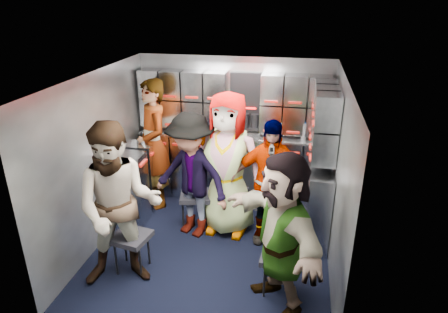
% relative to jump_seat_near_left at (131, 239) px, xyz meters
% --- Properties ---
extents(floor, '(3.00, 3.00, 0.00)m').
position_rel_jump_seat_near_left_xyz_m(floor, '(0.79, 0.62, -0.41)').
color(floor, black).
rests_on(floor, ground).
extents(wall_back, '(2.80, 0.04, 2.10)m').
position_rel_jump_seat_near_left_xyz_m(wall_back, '(0.79, 2.12, 0.64)').
color(wall_back, gray).
rests_on(wall_back, ground).
extents(wall_left, '(0.04, 3.00, 2.10)m').
position_rel_jump_seat_near_left_xyz_m(wall_left, '(-0.61, 0.62, 0.64)').
color(wall_left, gray).
rests_on(wall_left, ground).
extents(wall_right, '(0.04, 3.00, 2.10)m').
position_rel_jump_seat_near_left_xyz_m(wall_right, '(2.19, 0.62, 0.64)').
color(wall_right, gray).
rests_on(wall_right, ground).
extents(ceiling, '(2.80, 3.00, 0.02)m').
position_rel_jump_seat_near_left_xyz_m(ceiling, '(0.79, 0.62, 1.69)').
color(ceiling, silver).
rests_on(ceiling, wall_back).
extents(cart_bank_back, '(2.68, 0.38, 0.99)m').
position_rel_jump_seat_near_left_xyz_m(cart_bank_back, '(0.79, 1.91, 0.09)').
color(cart_bank_back, gray).
rests_on(cart_bank_back, ground).
extents(cart_bank_left, '(0.38, 0.76, 0.99)m').
position_rel_jump_seat_near_left_xyz_m(cart_bank_left, '(-0.40, 1.18, 0.09)').
color(cart_bank_left, gray).
rests_on(cart_bank_left, ground).
extents(counter, '(2.68, 0.42, 0.03)m').
position_rel_jump_seat_near_left_xyz_m(counter, '(0.79, 1.91, 0.61)').
color(counter, silver).
rests_on(counter, cart_bank_back).
extents(locker_bank_back, '(2.68, 0.28, 0.82)m').
position_rel_jump_seat_near_left_xyz_m(locker_bank_back, '(0.79, 1.97, 1.08)').
color(locker_bank_back, gray).
rests_on(locker_bank_back, wall_back).
extents(locker_bank_right, '(0.28, 1.00, 0.82)m').
position_rel_jump_seat_near_left_xyz_m(locker_bank_right, '(2.04, 1.32, 1.08)').
color(locker_bank_right, gray).
rests_on(locker_bank_right, wall_right).
extents(right_cabinet, '(0.28, 1.20, 1.00)m').
position_rel_jump_seat_near_left_xyz_m(right_cabinet, '(2.04, 1.22, 0.09)').
color(right_cabinet, gray).
rests_on(right_cabinet, ground).
extents(coffee_niche, '(0.46, 0.16, 0.84)m').
position_rel_jump_seat_near_left_xyz_m(coffee_niche, '(0.97, 2.03, 1.06)').
color(coffee_niche, black).
rests_on(coffee_niche, wall_back).
extents(red_latch_strip, '(2.60, 0.02, 0.03)m').
position_rel_jump_seat_near_left_xyz_m(red_latch_strip, '(0.79, 1.71, 0.47)').
color(red_latch_strip, '#9D140D').
rests_on(red_latch_strip, cart_bank_back).
extents(jump_seat_near_left, '(0.45, 0.43, 0.46)m').
position_rel_jump_seat_near_left_xyz_m(jump_seat_near_left, '(0.00, 0.00, 0.00)').
color(jump_seat_near_left, black).
rests_on(jump_seat_near_left, ground).
extents(jump_seat_mid_left, '(0.47, 0.45, 0.47)m').
position_rel_jump_seat_near_left_xyz_m(jump_seat_mid_left, '(0.47, 1.04, 0.01)').
color(jump_seat_mid_left, black).
rests_on(jump_seat_mid_left, ground).
extents(jump_seat_center, '(0.48, 0.46, 0.48)m').
position_rel_jump_seat_near_left_xyz_m(jump_seat_center, '(0.90, 1.20, 0.01)').
color(jump_seat_center, black).
rests_on(jump_seat_center, ground).
extents(jump_seat_mid_right, '(0.43, 0.42, 0.41)m').
position_rel_jump_seat_near_left_xyz_m(jump_seat_mid_right, '(1.43, 1.08, -0.04)').
color(jump_seat_mid_right, black).
rests_on(jump_seat_mid_right, ground).
extents(jump_seat_near_right, '(0.41, 0.39, 0.45)m').
position_rel_jump_seat_near_left_xyz_m(jump_seat_near_right, '(1.64, -0.03, -0.01)').
color(jump_seat_near_right, black).
rests_on(jump_seat_near_right, ground).
extents(attendant_standing, '(0.77, 0.81, 1.86)m').
position_rel_jump_seat_near_left_xyz_m(attendant_standing, '(-0.26, 1.52, 0.53)').
color(attendant_standing, black).
rests_on(attendant_standing, ground).
extents(attendant_arc_a, '(1.05, 0.93, 1.82)m').
position_rel_jump_seat_near_left_xyz_m(attendant_arc_a, '(0.00, -0.18, 0.50)').
color(attendant_arc_a, black).
rests_on(attendant_arc_a, ground).
extents(attendant_arc_b, '(1.20, 0.94, 1.63)m').
position_rel_jump_seat_near_left_xyz_m(attendant_arc_b, '(0.47, 0.86, 0.41)').
color(attendant_arc_b, black).
rests_on(attendant_arc_b, ground).
extents(attendant_arc_c, '(0.97, 0.69, 1.86)m').
position_rel_jump_seat_near_left_xyz_m(attendant_arc_c, '(0.90, 1.02, 0.53)').
color(attendant_arc_c, black).
rests_on(attendant_arc_c, ground).
extents(attendant_arc_d, '(0.94, 0.39, 1.60)m').
position_rel_jump_seat_near_left_xyz_m(attendant_arc_d, '(1.43, 0.90, 0.39)').
color(attendant_arc_d, black).
rests_on(attendant_arc_d, ground).
extents(attendant_arc_e, '(1.28, 1.54, 1.65)m').
position_rel_jump_seat_near_left_xyz_m(attendant_arc_e, '(1.64, -0.21, 0.42)').
color(attendant_arc_e, black).
rests_on(attendant_arc_e, ground).
extents(bottle_left, '(0.06, 0.06, 0.23)m').
position_rel_jump_seat_near_left_xyz_m(bottle_left, '(0.20, 1.86, 0.74)').
color(bottle_left, white).
rests_on(bottle_left, counter).
extents(bottle_mid, '(0.06, 0.06, 0.24)m').
position_rel_jump_seat_near_left_xyz_m(bottle_mid, '(0.70, 1.86, 0.74)').
color(bottle_mid, white).
rests_on(bottle_mid, counter).
extents(bottle_right, '(0.07, 0.07, 0.24)m').
position_rel_jump_seat_near_left_xyz_m(bottle_right, '(1.81, 1.86, 0.74)').
color(bottle_right, white).
rests_on(bottle_right, counter).
extents(cup_left, '(0.08, 0.08, 0.09)m').
position_rel_jump_seat_near_left_xyz_m(cup_left, '(0.12, 1.85, 0.67)').
color(cup_left, tan).
rests_on(cup_left, counter).
extents(cup_right, '(0.08, 0.08, 0.10)m').
position_rel_jump_seat_near_left_xyz_m(cup_right, '(1.97, 1.85, 0.67)').
color(cup_right, tan).
rests_on(cup_right, counter).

